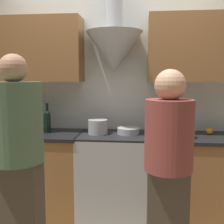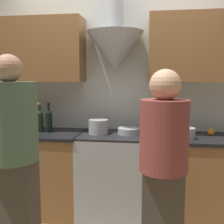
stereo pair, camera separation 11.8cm
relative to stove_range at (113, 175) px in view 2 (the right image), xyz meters
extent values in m
cube|color=silver|center=(0.00, 0.33, 0.85)|extent=(8.40, 0.06, 2.60)
cone|color=#A8AAAF|center=(0.00, 0.13, 1.31)|extent=(0.61, 0.61, 0.43)
cylinder|color=#A8AAAF|center=(0.00, 0.13, 1.81)|extent=(0.17, 0.17, 0.57)
cube|color=brown|center=(-0.92, 0.15, 1.35)|extent=(1.11, 0.32, 0.70)
cube|color=brown|center=(0.87, 0.15, 1.35)|extent=(1.01, 0.32, 0.70)
cube|color=brown|center=(-0.92, 0.00, -0.02)|extent=(1.11, 0.60, 0.86)
cube|color=black|center=(-0.92, 0.00, 0.43)|extent=(1.14, 0.62, 0.03)
cube|color=brown|center=(0.87, 0.00, -0.02)|extent=(1.01, 0.60, 0.86)
cube|color=black|center=(0.87, 0.00, 0.43)|extent=(1.04, 0.62, 0.03)
cube|color=#A8AAAF|center=(0.00, 0.00, -0.01)|extent=(0.72, 0.60, 0.88)
cube|color=black|center=(0.00, -0.30, -0.05)|extent=(0.50, 0.01, 0.40)
cube|color=black|center=(0.00, 0.00, 0.44)|extent=(0.72, 0.60, 0.02)
cube|color=#A8AAAF|center=(0.00, 0.27, 0.38)|extent=(0.72, 0.06, 0.10)
cylinder|color=black|center=(-1.29, 0.03, 0.54)|extent=(0.08, 0.08, 0.19)
sphere|color=black|center=(-1.29, 0.03, 0.63)|extent=(0.07, 0.07, 0.07)
cylinder|color=black|center=(-1.29, 0.03, 0.70)|extent=(0.03, 0.03, 0.11)
cylinder|color=black|center=(-1.29, 0.03, 0.77)|extent=(0.03, 0.03, 0.02)
cylinder|color=black|center=(-1.20, 0.01, 0.55)|extent=(0.08, 0.08, 0.22)
sphere|color=black|center=(-1.20, 0.01, 0.66)|extent=(0.07, 0.07, 0.07)
cylinder|color=black|center=(-1.20, 0.01, 0.73)|extent=(0.03, 0.03, 0.09)
cylinder|color=gold|center=(-1.20, 0.01, 0.79)|extent=(0.03, 0.03, 0.02)
cylinder|color=black|center=(-1.11, 0.03, 0.55)|extent=(0.07, 0.07, 0.22)
sphere|color=black|center=(-1.11, 0.03, 0.66)|extent=(0.07, 0.07, 0.07)
cylinder|color=black|center=(-1.11, 0.03, 0.73)|extent=(0.03, 0.03, 0.10)
cylinder|color=#234C33|center=(-1.11, 0.03, 0.78)|extent=(0.03, 0.03, 0.02)
cylinder|color=black|center=(-1.02, 0.01, 0.54)|extent=(0.08, 0.08, 0.20)
sphere|color=black|center=(-1.02, 0.01, 0.64)|extent=(0.07, 0.07, 0.07)
cylinder|color=black|center=(-1.02, 0.01, 0.70)|extent=(0.03, 0.03, 0.09)
cylinder|color=black|center=(-1.02, 0.01, 0.76)|extent=(0.03, 0.03, 0.02)
cylinder|color=black|center=(-0.93, 0.01, 0.55)|extent=(0.08, 0.08, 0.21)
sphere|color=black|center=(-0.93, 0.01, 0.65)|extent=(0.07, 0.07, 0.07)
cylinder|color=black|center=(-0.93, 0.01, 0.72)|extent=(0.03, 0.03, 0.09)
cylinder|color=#234C33|center=(-0.93, 0.01, 0.77)|extent=(0.03, 0.03, 0.02)
cylinder|color=black|center=(-0.83, 0.01, 0.55)|extent=(0.08, 0.08, 0.20)
sphere|color=black|center=(-0.83, 0.01, 0.65)|extent=(0.07, 0.07, 0.07)
cylinder|color=black|center=(-0.83, 0.01, 0.71)|extent=(0.03, 0.03, 0.08)
cylinder|color=gold|center=(-0.83, 0.01, 0.76)|extent=(0.03, 0.03, 0.02)
cylinder|color=black|center=(-0.72, 0.02, 0.55)|extent=(0.07, 0.07, 0.20)
sphere|color=black|center=(-0.72, 0.02, 0.65)|extent=(0.07, 0.07, 0.07)
cylinder|color=black|center=(-0.72, 0.02, 0.71)|extent=(0.03, 0.03, 0.08)
cylinder|color=black|center=(-0.72, 0.02, 0.76)|extent=(0.03, 0.03, 0.02)
cylinder|color=#A8AAAF|center=(-0.16, 0.00, 0.52)|extent=(0.21, 0.21, 0.15)
cylinder|color=#A8AAAF|center=(0.16, 0.03, 0.48)|extent=(0.24, 0.24, 0.07)
sphere|color=orange|center=(1.01, 0.09, 0.48)|extent=(0.07, 0.07, 0.07)
cylinder|color=#A8AAAF|center=(0.74, -0.10, 0.50)|extent=(0.18, 0.18, 0.11)
cylinder|color=#4C664C|center=(-0.52, -1.17, 0.75)|extent=(0.35, 0.35, 0.53)
sphere|color=#AD7A5B|center=(-0.52, -1.17, 1.10)|extent=(0.19, 0.19, 0.19)
cylinder|color=brown|center=(0.49, -0.95, 0.64)|extent=(0.34, 0.34, 0.50)
sphere|color=tan|center=(0.49, -0.95, 0.99)|extent=(0.22, 0.22, 0.22)
camera|label=1|loc=(0.30, -2.91, 1.04)|focal=45.00mm
camera|label=2|loc=(0.42, -2.90, 1.04)|focal=45.00mm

